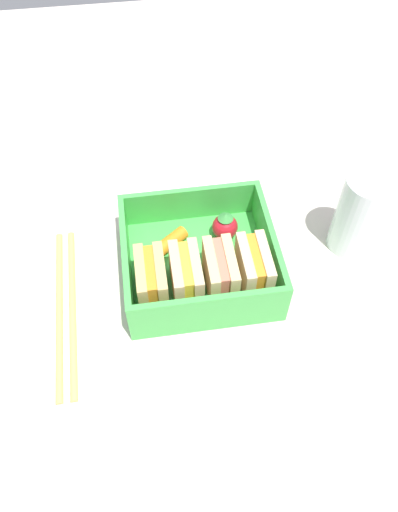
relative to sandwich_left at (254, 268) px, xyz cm
name	(u,v)px	position (x,y,z in cm)	size (l,w,h in cm)	color
ground_plane	(199,277)	(5.04, -2.81, -4.52)	(120.00, 120.00, 2.00)	beige
bento_tray	(199,268)	(5.04, -2.81, -2.92)	(15.23, 14.29, 1.20)	green
bento_rim	(199,252)	(5.04, -2.81, -0.20)	(15.23, 14.29, 4.24)	green
sandwich_left	(254,268)	(0.00, 0.00, 0.00)	(2.80, 5.62, 4.63)	beige
sandwich_center_left	(220,272)	(3.36, 0.00, 0.00)	(2.80, 5.62, 4.63)	#DFC27F
sandwich_center	(186,276)	(6.72, 0.00, 0.00)	(2.80, 5.62, 4.63)	#E0B583
sandwich_center_right	(152,280)	(10.07, 0.00, 0.00)	(2.80, 5.62, 4.63)	tan
strawberry_far_left	(225,226)	(1.70, -6.37, -0.81)	(2.78, 2.78, 3.38)	red
carrot_stick_far_left	(166,245)	(8.16, -5.33, -1.58)	(1.47, 1.47, 5.12)	orange
chopstick_pair	(65,308)	(18.97, -0.13, -3.17)	(2.41, 19.73, 0.70)	tan
drinking_glass	(360,214)	(-12.04, -4.22, 1.23)	(5.08, 5.08, 9.50)	white
folded_napkin	(188,165)	(4.03, -19.16, -3.32)	(13.64, 8.64, 0.40)	silver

